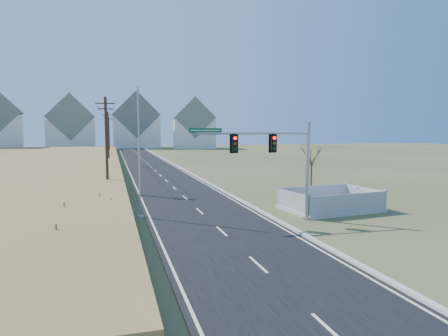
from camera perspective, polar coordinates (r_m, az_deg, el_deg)
ground at (r=25.42m, az=-1.54°, el=-8.07°), size 260.00×260.00×0.00m
road at (r=74.44m, az=-11.06°, el=0.79°), size 8.00×180.00×0.06m
curb at (r=74.89m, az=-7.90°, el=0.92°), size 0.30×180.00×0.18m
utility_pole_near at (r=38.98m, az=-16.44°, el=3.38°), size 1.80×0.26×9.00m
utility_pole_mid at (r=68.97m, az=-16.19°, el=4.19°), size 1.80×0.26×9.00m
utility_pole_far at (r=98.96m, az=-16.09°, el=4.51°), size 1.80×0.26×9.00m
condo_nnw at (r=132.50m, az=-21.06°, el=5.52°), size 14.93×11.17×17.03m
condo_n at (r=136.20m, az=-12.46°, el=6.02°), size 15.27×10.20×18.54m
condo_ne at (r=130.59m, az=-4.30°, el=5.83°), size 14.12×10.51×16.52m
traffic_signal_mast at (r=26.06m, az=8.24°, el=1.22°), size 8.13×0.64×6.47m
fence_enclosure at (r=30.84m, az=14.92°, el=-5.28°), size 7.19×5.32×1.54m
open_sign at (r=28.78m, az=13.90°, el=-5.90°), size 0.54×0.09×0.67m
flagpole at (r=27.26m, az=-12.00°, el=0.22°), size 0.40×0.40×8.80m
bare_tree at (r=33.21m, az=12.42°, el=1.87°), size 1.84×1.84×4.89m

